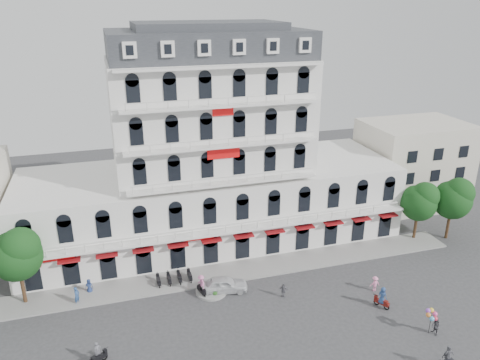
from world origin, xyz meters
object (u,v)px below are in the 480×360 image
object	(u,v)px
parked_car	(224,284)
rider_northeast	(447,358)
balloon_vendor	(434,322)
rider_west	(98,354)
rider_east	(382,297)
rider_center	(201,285)

from	to	relation	value
parked_car	rider_northeast	world-z (taller)	rider_northeast
parked_car	balloon_vendor	distance (m)	19.99
rider_northeast	balloon_vendor	bearing A→B (deg)	-114.55
rider_west	rider_east	bearing A→B (deg)	-31.38
rider_center	balloon_vendor	bearing A→B (deg)	44.34
rider_west	rider_center	bearing A→B (deg)	3.07
parked_car	rider_northeast	distance (m)	21.28
balloon_vendor	rider_west	bearing A→B (deg)	170.59
rider_east	rider_northeast	size ratio (longest dim) A/B	0.96
rider_center	rider_east	bearing A→B (deg)	53.45
rider_west	rider_northeast	size ratio (longest dim) A/B	0.90
rider_west	rider_center	size ratio (longest dim) A/B	0.91
rider_northeast	balloon_vendor	xyz separation A→B (m)	(1.82, 3.99, 0.10)
rider_west	balloon_vendor	size ratio (longest dim) A/B	0.86
rider_west	rider_center	distance (m)	12.28
rider_west	parked_car	bearing A→B (deg)	-2.39
rider_east	balloon_vendor	distance (m)	5.23
rider_northeast	rider_center	xyz separation A→B (m)	(-16.77, 15.69, 0.06)
rider_west	rider_east	size ratio (longest dim) A/B	0.94
parked_car	rider_east	world-z (taller)	rider_east
rider_west	rider_center	xyz separation A→B (m)	(10.13, 6.93, 0.30)
rider_northeast	rider_center	size ratio (longest dim) A/B	1.01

